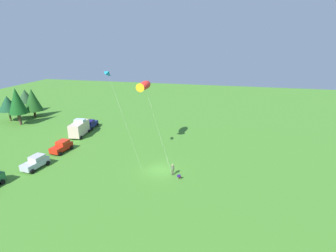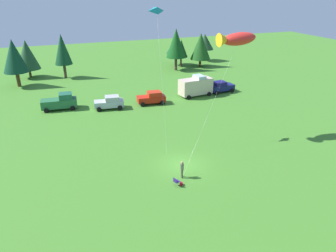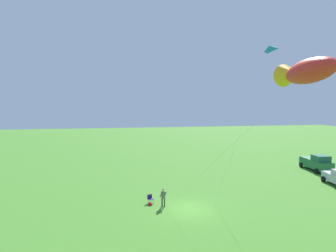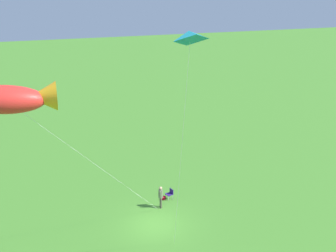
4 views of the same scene
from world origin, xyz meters
name	(u,v)px [view 1 (image 1 of 4)]	position (x,y,z in m)	size (l,w,h in m)	color
ground_plane	(160,170)	(0.00, 0.00, 0.00)	(160.00, 160.00, 0.00)	#407B27
person_kite_flyer	(173,169)	(-0.95, -2.22, 1.02)	(0.38, 0.65, 1.74)	#484337
folding_chair	(179,176)	(-1.99, -3.34, 0.49)	(0.61, 0.61, 0.82)	navy
backpack_on_grass	(180,177)	(-1.49, -3.38, 0.11)	(0.32, 0.22, 0.22)	red
car_silver_compact	(36,162)	(-3.56, 18.85, 0.95)	(4.40, 2.65, 1.89)	#B0B5C4
car_red_sedan	(62,146)	(2.91, 18.73, 0.95)	(4.34, 2.51, 1.89)	red
van_camper_beige	(79,128)	(10.85, 19.96, 1.64)	(5.62, 3.11, 3.34)	beige
car_navy_hatch	(90,124)	(15.73, 20.19, 0.95)	(4.32, 2.47, 1.89)	navy
kite_large_fish	(144,86)	(8.18, 4.86, 11.37)	(11.42, 7.78, 12.21)	red
kite_delta_teal	(109,73)	(0.04, 7.25, 14.43)	(1.50, 5.24, 14.89)	teal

